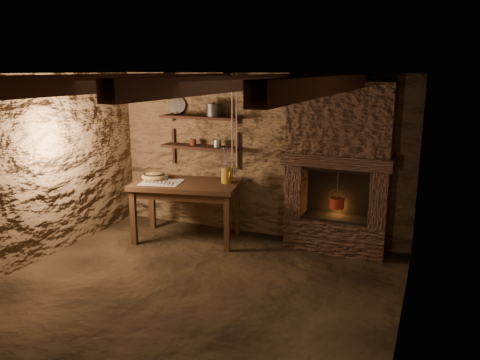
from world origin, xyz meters
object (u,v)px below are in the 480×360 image
at_px(work_table, 187,209).
at_px(stoneware_jug, 226,168).
at_px(wooden_bowl, 154,177).
at_px(iron_stockpot, 214,111).
at_px(red_pot, 337,202).

bearing_deg(work_table, stoneware_jug, 7.31).
distance_m(work_table, stoneware_jug, 0.85).
relative_size(wooden_bowl, iron_stockpot, 1.63).
distance_m(wooden_bowl, iron_stockpot, 1.31).
bearing_deg(stoneware_jug, work_table, -160.88).
distance_m(stoneware_jug, iron_stockpot, 0.89).
bearing_deg(iron_stockpot, work_table, -113.45).
xyz_separation_m(stoneware_jug, red_pot, (1.55, 0.18, -0.38)).
bearing_deg(iron_stockpot, red_pot, -3.64).
relative_size(stoneware_jug, iron_stockpot, 2.29).
bearing_deg(work_table, wooden_bowl, 171.32).
height_order(iron_stockpot, red_pot, iron_stockpot).
bearing_deg(wooden_bowl, work_table, 3.10).
bearing_deg(work_table, iron_stockpot, 54.77).
height_order(work_table, red_pot, red_pot).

